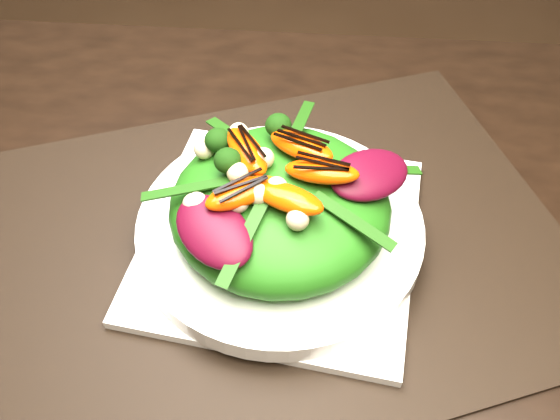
# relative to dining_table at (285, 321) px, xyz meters

# --- Properties ---
(dining_table) EXTENTS (1.60, 0.90, 0.75)m
(dining_table) POSITION_rel_dining_table_xyz_m (0.00, 0.00, 0.00)
(dining_table) COLOR black
(dining_table) RESTS_ON floor
(placemat) EXTENTS (0.66, 0.59, 0.00)m
(placemat) POSITION_rel_dining_table_xyz_m (-0.01, 0.08, 0.02)
(placemat) COLOR black
(placemat) RESTS_ON dining_table
(plate_base) EXTENTS (0.29, 0.29, 0.01)m
(plate_base) POSITION_rel_dining_table_xyz_m (-0.01, 0.08, 0.03)
(plate_base) COLOR white
(plate_base) RESTS_ON placemat
(salad_bowl) EXTENTS (0.35, 0.35, 0.02)m
(salad_bowl) POSITION_rel_dining_table_xyz_m (-0.01, 0.08, 0.04)
(salad_bowl) COLOR white
(salad_bowl) RESTS_ON plate_base
(lettuce_mound) EXTENTS (0.26, 0.26, 0.07)m
(lettuce_mound) POSITION_rel_dining_table_xyz_m (-0.01, 0.08, 0.08)
(lettuce_mound) COLOR #266713
(lettuce_mound) RESTS_ON salad_bowl
(radicchio_leaf) EXTENTS (0.10, 0.09, 0.02)m
(radicchio_leaf) POSITION_rel_dining_table_xyz_m (0.07, 0.09, 0.11)
(radicchio_leaf) COLOR #440717
(radicchio_leaf) RESTS_ON lettuce_mound
(orange_segment) EXTENTS (0.07, 0.04, 0.02)m
(orange_segment) POSITION_rel_dining_table_xyz_m (-0.01, 0.09, 0.12)
(orange_segment) COLOR #FD4104
(orange_segment) RESTS_ON lettuce_mound
(broccoli_floret) EXTENTS (0.04, 0.04, 0.03)m
(broccoli_floret) POSITION_rel_dining_table_xyz_m (-0.07, 0.11, 0.12)
(broccoli_floret) COLOR black
(broccoli_floret) RESTS_ON lettuce_mound
(macadamia_nut) EXTENTS (0.03, 0.03, 0.02)m
(macadamia_nut) POSITION_rel_dining_table_xyz_m (0.02, 0.04, 0.12)
(macadamia_nut) COLOR beige
(macadamia_nut) RESTS_ON lettuce_mound
(balsamic_drizzle) EXTENTS (0.04, 0.01, 0.00)m
(balsamic_drizzle) POSITION_rel_dining_table_xyz_m (-0.01, 0.09, 0.13)
(balsamic_drizzle) COLOR black
(balsamic_drizzle) RESTS_ON orange_segment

